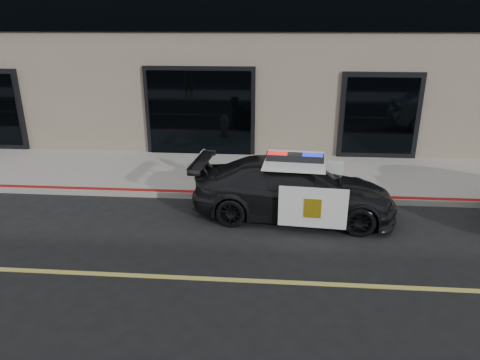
{
  "coord_description": "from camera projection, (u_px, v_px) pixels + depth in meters",
  "views": [
    {
      "loc": [
        1.31,
        -6.17,
        4.08
      ],
      "look_at": [
        0.64,
        2.2,
        1.0
      ],
      "focal_mm": 32.0,
      "sensor_mm": 36.0,
      "label": 1
    }
  ],
  "objects": [
    {
      "name": "sidewalk_n",
      "position": [
        226.0,
        173.0,
        12.16
      ],
      "size": [
        60.0,
        3.5,
        0.15
      ],
      "primitive_type": "cube",
      "color": "gray",
      "rests_on": "ground"
    },
    {
      "name": "fire_hydrant",
      "position": [
        204.0,
        165.0,
        11.37
      ],
      "size": [
        0.37,
        0.51,
        0.81
      ],
      "color": "silver",
      "rests_on": "sidewalk_n"
    },
    {
      "name": "ground",
      "position": [
        192.0,
        278.0,
        7.27
      ],
      "size": [
        120.0,
        120.0,
        0.0
      ],
      "primitive_type": "plane",
      "color": "black",
      "rests_on": "ground"
    },
    {
      "name": "police_car",
      "position": [
        293.0,
        189.0,
        9.43
      ],
      "size": [
        2.54,
        4.73,
        1.45
      ],
      "color": "black",
      "rests_on": "ground"
    }
  ]
}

